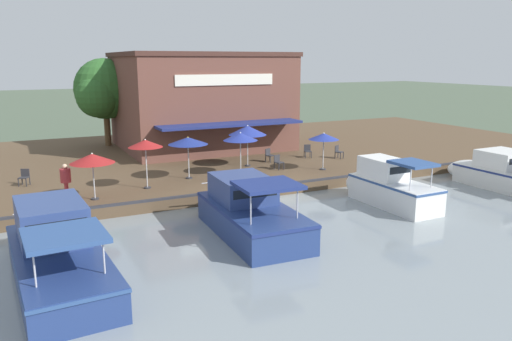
% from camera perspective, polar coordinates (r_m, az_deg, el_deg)
% --- Properties ---
extents(ground_plane, '(220.00, 220.00, 0.00)m').
position_cam_1_polar(ground_plane, '(25.43, 1.10, -3.29)').
color(ground_plane, '#4C5B47').
extents(quay_deck, '(22.00, 56.00, 0.60)m').
position_cam_1_polar(quay_deck, '(35.24, -7.13, 1.58)').
color(quay_deck, brown).
rests_on(quay_deck, ground).
extents(quay_edge_fender, '(0.20, 50.40, 0.10)m').
position_cam_1_polar(quay_edge_fender, '(25.34, 1.00, -1.82)').
color(quay_edge_fender, '#2D2D33').
rests_on(quay_edge_fender, quay_deck).
extents(waterfront_restaurant, '(11.49, 11.52, 6.86)m').
position_cam_1_polar(waterfront_restaurant, '(37.26, -6.36, 7.98)').
color(waterfront_restaurant, brown).
rests_on(waterfront_restaurant, quay_deck).
extents(patio_umbrella_near_quay_edge, '(2.29, 2.29, 2.52)m').
position_cam_1_polar(patio_umbrella_near_quay_edge, '(30.06, -0.97, 4.61)').
color(patio_umbrella_near_quay_edge, '#B7B7B7').
rests_on(patio_umbrella_near_quay_edge, quay_deck).
extents(patio_umbrella_by_entrance, '(1.71, 1.71, 2.51)m').
position_cam_1_polar(patio_umbrella_by_entrance, '(25.30, -12.53, 3.00)').
color(patio_umbrella_by_entrance, '#B7B7B7').
rests_on(patio_umbrella_by_entrance, quay_deck).
extents(patio_umbrella_mid_patio_left, '(1.93, 1.93, 2.42)m').
position_cam_1_polar(patio_umbrella_mid_patio_left, '(27.75, -1.79, 3.87)').
color(patio_umbrella_mid_patio_left, '#B7B7B7').
rests_on(patio_umbrella_mid_patio_left, quay_deck).
extents(patio_umbrella_mid_patio_right, '(2.14, 2.14, 2.31)m').
position_cam_1_polar(patio_umbrella_mid_patio_right, '(27.08, -7.78, 3.37)').
color(patio_umbrella_mid_patio_right, '#B7B7B7').
rests_on(patio_umbrella_mid_patio_right, quay_deck).
extents(patio_umbrella_far_corner, '(1.77, 1.77, 2.21)m').
position_cam_1_polar(patio_umbrella_far_corner, '(29.33, 7.75, 3.87)').
color(patio_umbrella_far_corner, '#B7B7B7').
rests_on(patio_umbrella_far_corner, quay_deck).
extents(patio_umbrella_back_row, '(2.02, 2.02, 2.20)m').
position_cam_1_polar(patio_umbrella_back_row, '(23.92, -18.22, 1.31)').
color(patio_umbrella_back_row, '#B7B7B7').
rests_on(patio_umbrella_back_row, quay_deck).
extents(cafe_chair_under_first_umbrella, '(0.59, 0.59, 0.85)m').
position_cam_1_polar(cafe_chair_under_first_umbrella, '(33.19, 9.40, 2.20)').
color(cafe_chair_under_first_umbrella, '#2D2D33').
rests_on(cafe_chair_under_first_umbrella, quay_deck).
extents(cafe_chair_back_row_seat, '(0.59, 0.59, 0.85)m').
position_cam_1_polar(cafe_chair_back_row_seat, '(28.28, -24.96, -0.61)').
color(cafe_chair_back_row_seat, '#2D2D33').
rests_on(cafe_chair_back_row_seat, quay_deck).
extents(cafe_chair_facing_river, '(0.56, 0.56, 0.85)m').
position_cam_1_polar(cafe_chair_facing_river, '(33.21, 5.92, 2.30)').
color(cafe_chair_facing_river, '#2D2D33').
rests_on(cafe_chair_facing_river, quay_deck).
extents(cafe_chair_far_corner_seat, '(0.53, 0.53, 0.85)m').
position_cam_1_polar(cafe_chair_far_corner_seat, '(29.46, 2.56, 1.05)').
color(cafe_chair_far_corner_seat, '#2D2D33').
rests_on(cafe_chair_far_corner_seat, quay_deck).
extents(cafe_chair_mid_patio, '(0.56, 0.56, 0.85)m').
position_cam_1_polar(cafe_chair_mid_patio, '(31.58, 1.52, 1.84)').
color(cafe_chair_mid_patio, '#2D2D33').
rests_on(cafe_chair_mid_patio, quay_deck).
extents(person_mid_patio, '(0.48, 0.48, 1.68)m').
position_cam_1_polar(person_mid_patio, '(24.54, -20.93, -0.73)').
color(person_mid_patio, '#B23338').
rests_on(person_mid_patio, quay_deck).
extents(motorboat_nearest_quay, '(5.56, 1.90, 2.36)m').
position_cam_1_polar(motorboat_nearest_quay, '(25.04, 14.66, -1.71)').
color(motorboat_nearest_quay, white).
rests_on(motorboat_nearest_quay, river_water).
extents(motorboat_outer_channel, '(7.78, 2.98, 2.12)m').
position_cam_1_polar(motorboat_outer_channel, '(30.54, 26.84, -0.43)').
color(motorboat_outer_channel, silver).
rests_on(motorboat_outer_channel, river_water).
extents(motorboat_fourth_along, '(7.27, 2.96, 2.45)m').
position_cam_1_polar(motorboat_fourth_along, '(20.51, -1.22, -4.52)').
color(motorboat_fourth_along, navy).
rests_on(motorboat_fourth_along, river_water).
extents(motorboat_mid_row, '(8.49, 2.94, 2.35)m').
position_cam_1_polar(motorboat_mid_row, '(17.64, -21.97, -8.36)').
color(motorboat_mid_row, navy).
rests_on(motorboat_mid_row, river_water).
extents(tree_downstream_bank, '(4.69, 4.47, 6.48)m').
position_cam_1_polar(tree_downstream_bank, '(38.75, -17.07, 8.71)').
color(tree_downstream_bank, brown).
rests_on(tree_downstream_bank, quay_deck).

